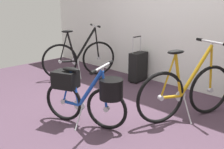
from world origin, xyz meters
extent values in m
plane|color=#473342|center=(0.00, 0.00, 0.00)|extent=(6.87, 6.87, 0.00)
cube|color=white|center=(0.00, 1.91, 1.30)|extent=(6.87, 0.10, 2.61)
torus|color=black|center=(0.15, -0.03, 0.25)|extent=(0.47, 0.22, 0.49)
cylinder|color=#B7B7BC|center=(0.15, -0.03, 0.25)|extent=(0.07, 0.07, 0.06)
torus|color=black|center=(-0.38, -0.24, 0.25)|extent=(0.47, 0.22, 0.49)
cylinder|color=#B7B7BC|center=(-0.38, -0.24, 0.25)|extent=(0.07, 0.07, 0.06)
cylinder|color=#1947B2|center=(-0.28, -0.20, 0.24)|extent=(0.22, 0.11, 0.05)
cylinder|color=#1947B2|center=(-0.04, -0.10, 0.46)|extent=(0.33, 0.17, 0.48)
cylinder|color=#1947B2|center=(-0.22, -0.18, 0.44)|extent=(0.13, 0.08, 0.42)
cylinder|color=#1947B2|center=(-0.28, -0.20, 0.24)|extent=(0.21, 0.10, 0.04)
cylinder|color=#1947B2|center=(0.13, -0.04, 0.47)|extent=(0.08, 0.05, 0.45)
cylinder|color=#1947B2|center=(-0.32, -0.22, 0.45)|extent=(0.14, 0.07, 0.40)
ellipsoid|color=black|center=(-0.26, -0.19, 0.66)|extent=(0.24, 0.16, 0.05)
cylinder|color=#B7B7BC|center=(0.11, -0.05, 0.71)|extent=(0.03, 0.03, 0.04)
cylinder|color=#B7B7BC|center=(0.11, -0.05, 0.73)|extent=(0.19, 0.42, 0.03)
cylinder|color=black|center=(0.19, -0.25, 0.73)|extent=(0.07, 0.10, 0.04)
cylinder|color=black|center=(0.03, 0.16, 0.73)|extent=(0.07, 0.10, 0.04)
cylinder|color=#B7B7BC|center=(-0.18, -0.16, 0.23)|extent=(0.14, 0.07, 0.14)
cylinder|color=#B7B7BC|center=(-0.11, -0.23, 0.11)|extent=(0.09, 0.18, 0.23)
cylinder|color=black|center=(0.20, -0.01, 0.49)|extent=(0.34, 0.34, 0.22)
cube|color=black|center=(-0.34, -0.22, 0.53)|extent=(0.33, 0.29, 0.20)
torus|color=black|center=(0.81, 1.19, 0.32)|extent=(0.30, 0.60, 0.64)
cylinder|color=#B7B7BC|center=(0.81, 1.19, 0.32)|extent=(0.07, 0.08, 0.06)
torus|color=black|center=(0.50, 0.52, 0.32)|extent=(0.30, 0.60, 0.64)
cylinder|color=#B7B7BC|center=(0.50, 0.52, 0.32)|extent=(0.07, 0.08, 0.06)
cylinder|color=#BF8C14|center=(0.56, 0.65, 0.31)|extent=(0.15, 0.27, 0.05)
cylinder|color=#BF8C14|center=(0.70, 0.96, 0.60)|extent=(0.22, 0.42, 0.62)
cylinder|color=#BF8C14|center=(0.59, 0.72, 0.57)|extent=(0.10, 0.15, 0.54)
cylinder|color=#BF8C14|center=(0.56, 0.65, 0.31)|extent=(0.14, 0.27, 0.04)
cylinder|color=#BF8C14|center=(0.79, 1.17, 0.61)|extent=(0.06, 0.09, 0.58)
cylinder|color=#BF8C14|center=(0.54, 0.59, 0.58)|extent=(0.09, 0.18, 0.52)
ellipsoid|color=black|center=(0.57, 0.67, 0.86)|extent=(0.17, 0.24, 0.05)
cylinder|color=#B7B7BC|center=(0.78, 1.14, 0.92)|extent=(0.03, 0.03, 0.04)
cylinder|color=#B7B7BC|center=(0.78, 1.14, 0.94)|extent=(0.41, 0.20, 0.03)
cylinder|color=black|center=(0.58, 1.23, 0.94)|extent=(0.10, 0.07, 0.04)
cylinder|color=#B7B7BC|center=(0.62, 0.77, 0.31)|extent=(0.07, 0.13, 0.14)
cylinder|color=#B7B7BC|center=(0.72, 0.78, 0.14)|extent=(0.18, 0.09, 0.30)
torus|color=black|center=(-1.54, 1.41, 0.34)|extent=(0.30, 0.63, 0.67)
cylinder|color=#B7B7BC|center=(-1.54, 1.41, 0.34)|extent=(0.07, 0.07, 0.06)
torus|color=black|center=(-1.85, 0.70, 0.34)|extent=(0.30, 0.63, 0.67)
cylinder|color=#B7B7BC|center=(-1.85, 0.70, 0.34)|extent=(0.07, 0.07, 0.06)
cylinder|color=black|center=(-1.79, 0.84, 0.33)|extent=(0.15, 0.29, 0.05)
cylinder|color=black|center=(-1.65, 1.16, 0.63)|extent=(0.22, 0.43, 0.65)
cylinder|color=black|center=(-1.75, 0.91, 0.60)|extent=(0.10, 0.16, 0.56)
cylinder|color=black|center=(-1.79, 0.84, 0.33)|extent=(0.14, 0.28, 0.04)
cylinder|color=black|center=(-1.55, 1.38, 0.64)|extent=(0.06, 0.09, 0.61)
cylinder|color=black|center=(-1.81, 0.78, 0.61)|extent=(0.10, 0.18, 0.55)
ellipsoid|color=black|center=(-1.78, 0.86, 0.90)|extent=(0.17, 0.24, 0.05)
cylinder|color=#B7B7BC|center=(-1.56, 1.36, 0.96)|extent=(0.03, 0.03, 0.04)
cylinder|color=#B7B7BC|center=(-1.56, 1.36, 0.98)|extent=(0.41, 0.20, 0.03)
cylinder|color=black|center=(-1.36, 1.27, 0.98)|extent=(0.10, 0.07, 0.04)
cylinder|color=black|center=(-1.77, 1.44, 0.98)|extent=(0.10, 0.07, 0.04)
cylinder|color=#B7B7BC|center=(-1.73, 0.97, 0.32)|extent=(0.07, 0.13, 0.14)
cylinder|color=#B7B7BC|center=(-1.63, 0.99, 0.15)|extent=(0.18, 0.09, 0.31)
cube|color=black|center=(-0.70, 1.62, 0.28)|extent=(0.20, 0.37, 0.52)
cylinder|color=#B7B7BC|center=(-0.73, 1.50, 0.68)|extent=(0.02, 0.02, 0.28)
cylinder|color=#B7B7BC|center=(-0.75, 1.73, 0.68)|extent=(0.02, 0.02, 0.28)
cylinder|color=black|center=(-0.74, 1.61, 0.82)|extent=(0.03, 0.23, 0.02)
cylinder|color=black|center=(-0.64, 1.49, 0.02)|extent=(0.04, 0.02, 0.04)
cylinder|color=black|center=(-0.65, 1.74, 0.02)|extent=(0.04, 0.02, 0.04)
camera|label=1|loc=(1.90, -1.74, 1.38)|focal=38.13mm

